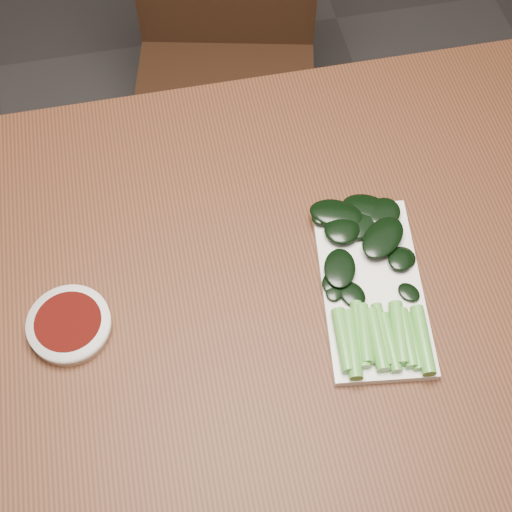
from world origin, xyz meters
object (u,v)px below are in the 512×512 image
at_px(chair_far, 225,62).
at_px(serving_plate, 371,288).
at_px(table, 249,310).
at_px(gai_lan, 366,274).
at_px(sauce_bowl, 70,325).

bearing_deg(chair_far, serving_plate, -70.63).
relative_size(table, serving_plate, 4.71).
bearing_deg(gai_lan, sauce_bowl, 178.62).
bearing_deg(sauce_bowl, gai_lan, -1.38).
height_order(table, serving_plate, serving_plate).
distance_m(chair_far, serving_plate, 0.80).
bearing_deg(chair_far, gai_lan, -71.00).
bearing_deg(table, sauce_bowl, -176.68).
relative_size(table, sauce_bowl, 12.33).
height_order(chair_far, gai_lan, chair_far).
relative_size(chair_far, gai_lan, 2.89).
height_order(chair_far, serving_plate, chair_far).
height_order(sauce_bowl, serving_plate, sauce_bowl).
distance_m(table, sauce_bowl, 0.27).
relative_size(table, gai_lan, 4.54).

